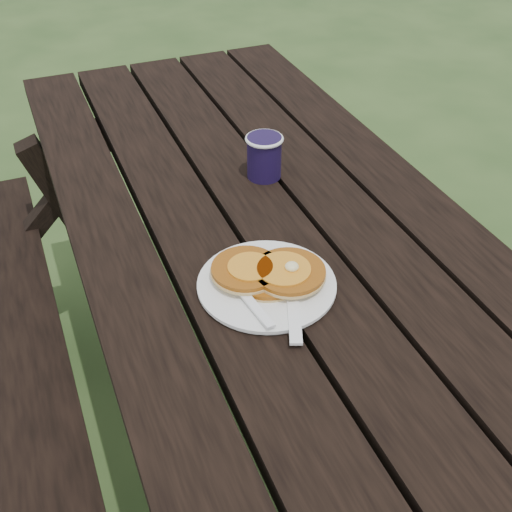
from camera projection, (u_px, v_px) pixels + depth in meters
name	position (u px, v px, depth m)	size (l,w,h in m)	color
ground	(268.00, 453.00, 1.71)	(60.00, 60.00, 0.00)	#2B431C
picnic_table	(270.00, 358.00, 1.48)	(1.36, 1.80, 0.75)	black
plate	(267.00, 285.00, 1.09)	(0.23, 0.23, 0.01)	white
pancake_stack	(269.00, 272.00, 1.09)	(0.19, 0.16, 0.04)	#9E5411
knife	(293.00, 304.00, 1.04)	(0.02, 0.18, 0.01)	white
fork	(254.00, 306.00, 1.03)	(0.03, 0.16, 0.01)	white
coffee_cup	(264.00, 154.00, 1.35)	(0.08, 0.08, 0.09)	#180E32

